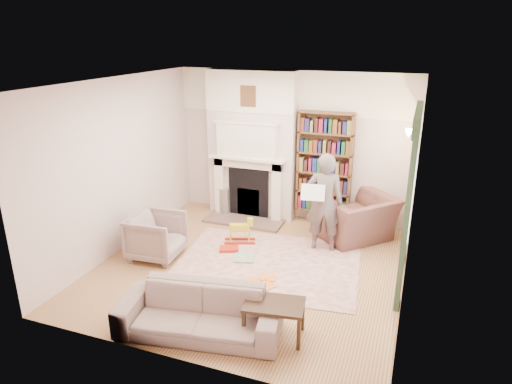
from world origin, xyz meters
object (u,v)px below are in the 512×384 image
at_px(armchair_left, 156,236).
at_px(rocking_horse, 240,230).
at_px(bookcase, 324,163).
at_px(coffee_table, 274,320).
at_px(sofa, 199,312).
at_px(paraffin_heater, 225,201).
at_px(man_reading, 324,202).
at_px(armchair_reading, 356,218).

distance_m(armchair_left, rocking_horse, 1.41).
bearing_deg(armchair_left, bookcase, -47.87).
relative_size(bookcase, coffee_table, 2.64).
height_order(sofa, paraffin_heater, sofa).
distance_m(man_reading, paraffin_heater, 2.38).
xyz_separation_m(man_reading, rocking_horse, (-1.38, -0.28, -0.59)).
xyz_separation_m(armchair_left, man_reading, (2.44, 1.20, 0.47)).
distance_m(coffee_table, rocking_horse, 2.60).
height_order(armchair_reading, armchair_left, armchair_reading).
bearing_deg(bookcase, rocking_horse, -129.21).
height_order(bookcase, sofa, bookcase).
bearing_deg(bookcase, armchair_left, -133.50).
distance_m(bookcase, rocking_horse, 2.01).
bearing_deg(bookcase, sofa, -99.50).
bearing_deg(rocking_horse, paraffin_heater, 104.84).
distance_m(armchair_reading, coffee_table, 3.14).
bearing_deg(rocking_horse, sofa, -98.65).
distance_m(armchair_left, coffee_table, 2.73).
relative_size(armchair_left, man_reading, 0.48).
relative_size(coffee_table, paraffin_heater, 1.27).
height_order(armchair_reading, sofa, armchair_reading).
bearing_deg(coffee_table, man_reading, 81.03).
xyz_separation_m(bookcase, rocking_horse, (-1.13, -1.38, -0.94)).
relative_size(armchair_left, sofa, 0.41).
bearing_deg(man_reading, armchair_left, 17.45).
bearing_deg(sofa, armchair_reading, 58.47).
height_order(bookcase, paraffin_heater, bookcase).
bearing_deg(armchair_reading, bookcase, -82.44).
height_order(sofa, coffee_table, sofa).
relative_size(bookcase, paraffin_heater, 3.36).
xyz_separation_m(man_reading, paraffin_heater, (-2.15, 0.85, -0.55)).
bearing_deg(sofa, rocking_horse, 91.39).
bearing_deg(armchair_left, man_reading, -68.14).
relative_size(armchair_left, rocking_horse, 1.50).
height_order(armchair_reading, rocking_horse, armchair_reading).
distance_m(armchair_reading, man_reading, 0.87).
bearing_deg(paraffin_heater, coffee_table, -57.75).
xyz_separation_m(armchair_reading, coffee_table, (-0.49, -3.10, -0.16)).
bearing_deg(rocking_horse, man_reading, -8.34).
distance_m(bookcase, armchair_left, 3.28).
xyz_separation_m(bookcase, armchair_left, (-2.19, -2.30, -0.81)).
distance_m(sofa, man_reading, 2.94).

